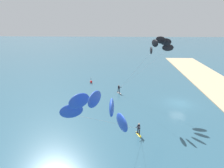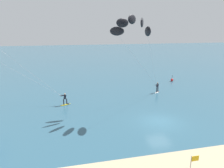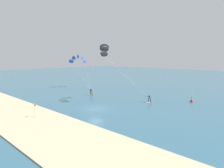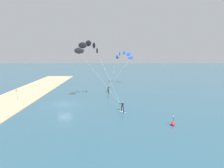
{
  "view_description": "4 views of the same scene",
  "coord_description": "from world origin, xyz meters",
  "px_view_note": "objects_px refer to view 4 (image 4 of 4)",
  "views": [
    {
      "loc": [
        -32.93,
        10.58,
        14.64
      ],
      "look_at": [
        -1.89,
        11.78,
        4.08
      ],
      "focal_mm": 32.13,
      "sensor_mm": 36.0,
      "label": 1
    },
    {
      "loc": [
        -10.34,
        -20.51,
        10.2
      ],
      "look_at": [
        -3.76,
        7.64,
        2.68
      ],
      "focal_mm": 34.3,
      "sensor_mm": 36.0,
      "label": 2
    },
    {
      "loc": [
        25.36,
        -23.16,
        9.36
      ],
      "look_at": [
        -2.48,
        7.12,
        3.55
      ],
      "focal_mm": 31.33,
      "sensor_mm": 36.0,
      "label": 3
    },
    {
      "loc": [
        35.96,
        9.04,
        9.92
      ],
      "look_at": [
        -4.81,
        8.92,
        3.03
      ],
      "focal_mm": 31.9,
      "sensor_mm": 36.0,
      "label": 4
    }
  ],
  "objects_px": {
    "kitesurfer_mid_water": "(123,56)",
    "beach_flag": "(17,92)",
    "kitesurfer_nearshore": "(90,49)",
    "marker_buoy": "(173,124)"
  },
  "relations": [
    {
      "from": "kitesurfer_mid_water",
      "to": "beach_flag",
      "type": "xyz_separation_m",
      "value": [
        17.58,
        -22.05,
        -6.64
      ]
    },
    {
      "from": "beach_flag",
      "to": "kitesurfer_mid_water",
      "type": "bearing_deg",
      "value": 128.57
    },
    {
      "from": "marker_buoy",
      "to": "kitesurfer_mid_water",
      "type": "bearing_deg",
      "value": -170.71
    },
    {
      "from": "marker_buoy",
      "to": "kitesurfer_nearshore",
      "type": "bearing_deg",
      "value": -135.4
    },
    {
      "from": "kitesurfer_nearshore",
      "to": "beach_flag",
      "type": "bearing_deg",
      "value": -92.83
    },
    {
      "from": "kitesurfer_nearshore",
      "to": "kitesurfer_mid_water",
      "type": "height_order",
      "value": "kitesurfer_nearshore"
    },
    {
      "from": "kitesurfer_nearshore",
      "to": "marker_buoy",
      "type": "relative_size",
      "value": 8.55
    },
    {
      "from": "kitesurfer_mid_water",
      "to": "marker_buoy",
      "type": "distance_m",
      "value": 32.29
    },
    {
      "from": "kitesurfer_nearshore",
      "to": "kitesurfer_mid_water",
      "type": "bearing_deg",
      "value": 158.18
    },
    {
      "from": "kitesurfer_nearshore",
      "to": "marker_buoy",
      "type": "xyz_separation_m",
      "value": [
        12.55,
        12.38,
        -9.86
      ]
    }
  ]
}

